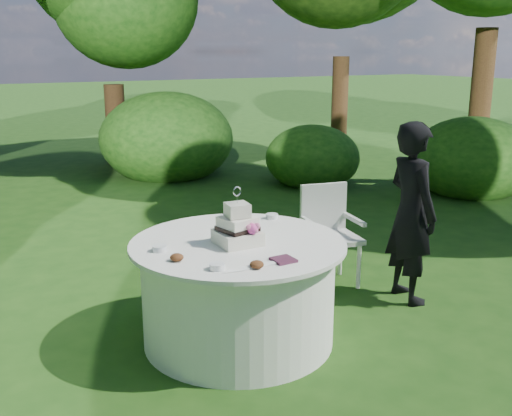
# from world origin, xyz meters

# --- Properties ---
(ground) EXTENTS (80.00, 80.00, 0.00)m
(ground) POSITION_xyz_m (0.00, 0.00, 0.00)
(ground) COLOR #193E11
(ground) RESTS_ON ground
(napkins) EXTENTS (0.14, 0.14, 0.02)m
(napkins) POSITION_xyz_m (0.06, -0.51, 0.78)
(napkins) COLOR #4A1F35
(napkins) RESTS_ON table
(feather_plume) EXTENTS (0.48, 0.07, 0.01)m
(feather_plume) POSITION_xyz_m (-0.15, -0.52, 0.78)
(feather_plume) COLOR white
(feather_plume) RESTS_ON table
(guest) EXTENTS (0.46, 0.62, 1.55)m
(guest) POSITION_xyz_m (1.64, -0.04, 0.77)
(guest) COLOR black
(guest) RESTS_ON ground
(table) EXTENTS (1.56, 1.56, 0.77)m
(table) POSITION_xyz_m (0.00, 0.00, 0.39)
(table) COLOR white
(table) RESTS_ON ground
(cake) EXTENTS (0.29, 0.31, 0.42)m
(cake) POSITION_xyz_m (-0.03, -0.05, 0.88)
(cake) COLOR white
(cake) RESTS_ON table
(chair) EXTENTS (0.55, 0.54, 0.91)m
(chair) POSITION_xyz_m (1.29, 0.65, 0.52)
(chair) COLOR silver
(chair) RESTS_ON ground
(votives) EXTENTS (1.19, 0.94, 0.04)m
(votives) POSITION_xyz_m (-0.14, 0.01, 0.79)
(votives) COLOR white
(votives) RESTS_ON table
(petal_cups) EXTENTS (0.96, 1.11, 0.05)m
(petal_cups) POSITION_xyz_m (-0.12, -0.08, 0.79)
(petal_cups) COLOR #562D16
(petal_cups) RESTS_ON table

